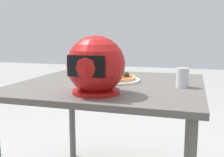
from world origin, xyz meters
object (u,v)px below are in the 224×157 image
at_px(dining_table, 111,96).
at_px(drinking_glass, 183,78).
at_px(motorcycle_helmet, 96,66).
at_px(pizza, 114,77).

distance_m(dining_table, drinking_glass, 0.44).
distance_m(dining_table, motorcycle_helmet, 0.38).
xyz_separation_m(dining_table, drinking_glass, (-0.41, 0.02, 0.13)).
height_order(motorcycle_helmet, drinking_glass, motorcycle_helmet).
relative_size(dining_table, motorcycle_helmet, 3.81).
distance_m(motorcycle_helmet, drinking_glass, 0.49).
height_order(dining_table, pizza, pizza).
bearing_deg(drinking_glass, dining_table, -3.37).
relative_size(pizza, drinking_glass, 2.60).
xyz_separation_m(pizza, motorcycle_helmet, (-0.02, 0.37, 0.11)).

